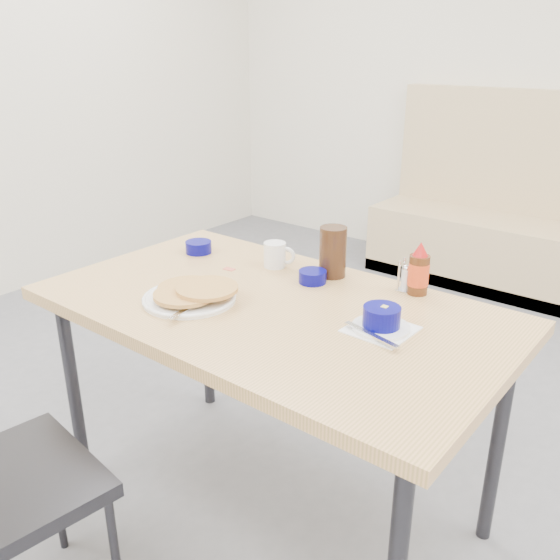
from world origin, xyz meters
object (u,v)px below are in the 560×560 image
Objects in this scene: booth_bench at (525,235)px; dining_table at (271,322)px; creamer_bowl at (199,247)px; amber_tumbler at (333,252)px; coffee_mug at (276,254)px; grits_setting at (381,320)px; butter_bowl at (313,277)px; pancake_plate at (191,294)px; condiment_caddy at (411,281)px; syrup_bottle at (419,272)px.

booth_bench is 2.56m from dining_table.
amber_tumbler reaches higher than creamer_bowl.
coffee_mug is at bearing -166.04° from amber_tumbler.
grits_setting is 0.38m from butter_bowl.
butter_bowl is (0.20, 0.34, -0.00)m from pancake_plate.
pancake_plate reaches higher than creamer_bowl.
coffee_mug is 1.09× the size of condiment_caddy.
butter_bowl is at bearing -157.18° from syrup_bottle.
creamer_bowl is at bearing 159.38° from dining_table.
condiment_caddy reaches higher than creamer_bowl.
creamer_bowl is at bearing -167.66° from amber_tumbler.
grits_setting is (0.35, 0.05, 0.09)m from dining_table.
creamer_bowl is (-0.85, 0.14, -0.01)m from grits_setting.
butter_bowl is at bearing 2.64° from creamer_bowl.
booth_bench reaches higher than pancake_plate.
creamer_bowl is 0.53m from amber_tumbler.
booth_bench is 2.29m from amber_tumbler.
coffee_mug is 0.50m from syrup_bottle.
booth_bench is 1.36× the size of dining_table.
pancake_plate is at bearing -94.29° from booth_bench.
dining_table is 0.48m from syrup_bottle.
dining_table is 0.33m from coffee_mug.
condiment_caddy reaches higher than coffee_mug.
syrup_bottle is (0.31, -2.19, 0.48)m from booth_bench.
condiment_caddy is (0.28, 0.34, 0.10)m from dining_table.
pancake_plate is (-0.20, -0.13, 0.08)m from dining_table.
condiment_caddy is at bearing 101.78° from grits_setting.
grits_setting is at bearing -82.10° from booth_bench.
booth_bench is 2.44m from creamer_bowl.
grits_setting is at bearing -82.24° from syrup_bottle.
pancake_plate is 2.66× the size of coffee_mug.
pancake_plate is at bearing -116.42° from amber_tumbler.
booth_bench is at bearing 85.71° from pancake_plate.
condiment_caddy is at bearing 50.13° from dining_table.
grits_setting is at bearing 7.71° from dining_table.
pancake_plate is 3.24× the size of butter_bowl.
condiment_caddy is at bearing -82.62° from booth_bench.
dining_table is 0.34m from amber_tumbler.
booth_bench is 18.94× the size of condiment_caddy.
pancake_plate reaches higher than butter_bowl.
syrup_bottle reaches higher than condiment_caddy.
coffee_mug reaches higher than dining_table.
booth_bench is 10.31× the size of grits_setting.
pancake_plate is at bearing -136.91° from syrup_bottle.
butter_bowl is (0.00, -2.32, 0.43)m from booth_bench.
pancake_plate is 1.57× the size of grits_setting.
dining_table is 8.41× the size of syrup_bottle.
syrup_bottle reaches higher than dining_table.
pancake_plate is 1.74× the size of syrup_bottle.
coffee_mug is (-0.18, 0.25, 0.11)m from dining_table.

